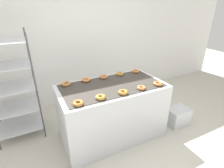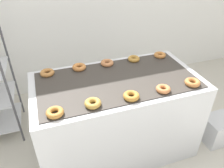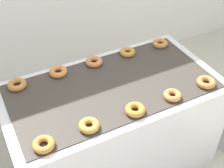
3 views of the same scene
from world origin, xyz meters
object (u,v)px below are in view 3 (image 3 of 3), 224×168
donut_far_center (95,61)px  donut_far_right (128,52)px  donut_far_leftmost (17,85)px  fryer_machine (112,129)px  donut_near_rightmost (206,82)px  donut_far_left (58,72)px  donut_near_leftmost (44,144)px  donut_near_right (172,95)px  donut_far_rightmost (160,43)px  donut_near_center (135,110)px  donut_near_left (89,126)px

donut_far_center → donut_far_right: same height
donut_far_leftmost → donut_far_right: size_ratio=1.06×
fryer_machine → donut_far_center: (0.00, 0.31, 0.48)m
donut_near_rightmost → donut_far_center: same height
donut_far_left → donut_near_leftmost: bearing=-116.6°
donut_near_right → donut_far_rightmost: bearing=63.2°
donut_near_leftmost → donut_near_center: bearing=0.4°
donut_far_left → donut_far_leftmost: bearing=-178.2°
donut_near_center → donut_far_rightmost: (0.60, 0.60, -0.00)m
donut_near_right → donut_far_rightmost: (0.30, 0.60, -0.00)m
donut_far_rightmost → donut_near_center: bearing=-135.0°
donut_near_right → donut_near_leftmost: bearing=-179.4°
donut_far_leftmost → donut_near_left: bearing=-63.6°
donut_near_left → donut_far_right: bearing=44.6°
donut_near_right → donut_far_left: size_ratio=0.91×
donut_near_rightmost → donut_far_rightmost: 0.59m
donut_near_center → donut_near_rightmost: same height
donut_near_rightmost → donut_far_right: (-0.31, 0.60, -0.00)m
fryer_machine → donut_near_right: size_ratio=12.60×
donut_far_right → donut_far_center: bearing=179.7°
donut_far_leftmost → donut_far_right: (0.91, 0.00, -0.00)m
fryer_machine → donut_far_left: bearing=133.2°
donut_near_leftmost → donut_near_center: size_ratio=0.99×
donut_near_left → donut_far_center: size_ratio=0.99×
donut_near_center → donut_far_center: (-0.01, 0.61, -0.00)m
donut_near_rightmost → donut_far_center: size_ratio=1.02×
donut_near_center → donut_far_leftmost: bearing=135.5°
donut_near_left → donut_near_rightmost: 0.92m
donut_far_leftmost → donut_near_rightmost: bearing=-26.1°
donut_near_left → donut_far_rightmost: (0.92, 0.59, -0.00)m
donut_near_center → donut_far_right: 0.68m
donut_near_right → donut_near_rightmost: (0.30, 0.00, 0.00)m
donut_far_left → donut_near_rightmost: bearing=-33.9°
donut_near_right → donut_near_left: bearing=179.7°
fryer_machine → donut_near_left: size_ratio=11.93×
donut_far_leftmost → donut_far_left: bearing=1.8°
donut_far_right → donut_far_rightmost: (0.31, -0.01, -0.00)m
donut_near_leftmost → donut_near_left: donut_near_left is taller
donut_near_center → donut_far_left: size_ratio=0.98×
fryer_machine → donut_far_right: donut_far_right is taller
donut_near_left → donut_far_center: 0.68m
donut_near_leftmost → donut_far_rightmost: 1.36m
donut_near_left → donut_near_center: bearing=-1.7°
donut_far_leftmost → donut_far_center: 0.61m
donut_near_left → donut_far_left: same height
donut_near_leftmost → donut_near_left: size_ratio=1.01×
fryer_machine → donut_far_center: size_ratio=11.76×
donut_near_leftmost → donut_near_right: size_ratio=1.06×
fryer_machine → donut_near_rightmost: donut_near_rightmost is taller
donut_near_right → donut_far_right: (-0.01, 0.61, 0.00)m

